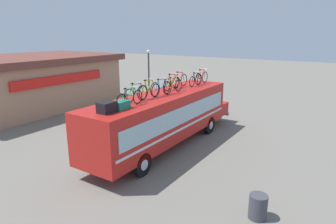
# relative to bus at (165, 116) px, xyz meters

# --- Properties ---
(ground_plane) EXTENTS (120.00, 120.00, 0.00)m
(ground_plane) POSITION_rel_bus_xyz_m (-0.23, 0.00, -1.78)
(ground_plane) COLOR slate
(bus) EXTENTS (12.13, 2.57, 3.04)m
(bus) POSITION_rel_bus_xyz_m (0.00, 0.00, 0.00)
(bus) COLOR red
(bus) RESTS_ON ground
(luggage_bag_1) EXTENTS (0.73, 0.53, 0.45)m
(luggage_bag_1) POSITION_rel_bus_xyz_m (-4.59, -0.20, 1.48)
(luggage_bag_1) COLOR black
(luggage_bag_1) RESTS_ON bus
(luggage_bag_2) EXTENTS (0.72, 0.44, 0.36)m
(luggage_bag_2) POSITION_rel_bus_xyz_m (-3.85, -0.32, 1.44)
(luggage_bag_2) COLOR #1E7F66
(luggage_bag_2) RESTS_ON bus
(rooftop_bicycle_1) EXTENTS (1.75, 0.44, 0.87)m
(rooftop_bicycle_1) POSITION_rel_bus_xyz_m (-3.24, -0.28, 1.63)
(rooftop_bicycle_1) COLOR black
(rooftop_bicycle_1) RESTS_ON bus
(rooftop_bicycle_2) EXTENTS (1.77, 0.44, 0.93)m
(rooftop_bicycle_2) POSITION_rel_bus_xyz_m (-2.34, 0.08, 1.65)
(rooftop_bicycle_2) COLOR black
(rooftop_bicycle_2) RESTS_ON bus
(rooftop_bicycle_3) EXTENTS (1.76, 0.44, 0.98)m
(rooftop_bicycle_3) POSITION_rel_bus_xyz_m (-1.47, -0.00, 1.67)
(rooftop_bicycle_3) COLOR black
(rooftop_bicycle_3) RESTS_ON bus
(rooftop_bicycle_4) EXTENTS (1.71, 0.44, 0.93)m
(rooftop_bicycle_4) POSITION_rel_bus_xyz_m (-0.56, -0.13, 1.64)
(rooftop_bicycle_4) COLOR black
(rooftop_bicycle_4) RESTS_ON bus
(rooftop_bicycle_5) EXTENTS (1.76, 0.44, 0.91)m
(rooftop_bicycle_5) POSITION_rel_bus_xyz_m (0.36, -0.29, 1.64)
(rooftop_bicycle_5) COLOR black
(rooftop_bicycle_5) RESTS_ON bus
(rooftop_bicycle_6) EXTENTS (1.71, 0.44, 0.95)m
(rooftop_bicycle_6) POSITION_rel_bus_xyz_m (1.20, 0.32, 1.65)
(rooftop_bicycle_6) COLOR black
(rooftop_bicycle_6) RESTS_ON bus
(rooftop_bicycle_7) EXTENTS (1.74, 0.44, 0.97)m
(rooftop_bicycle_7) POSITION_rel_bus_xyz_m (2.08, 0.34, 1.66)
(rooftop_bicycle_7) COLOR black
(rooftop_bicycle_7) RESTS_ON bus
(rooftop_bicycle_8) EXTENTS (1.64, 0.44, 0.86)m
(rooftop_bicycle_8) POSITION_rel_bus_xyz_m (3.07, -0.24, 1.62)
(rooftop_bicycle_8) COLOR black
(rooftop_bicycle_8) RESTS_ON bus
(rooftop_bicycle_9) EXTENTS (1.70, 0.44, 0.98)m
(rooftop_bicycle_9) POSITION_rel_bus_xyz_m (3.89, -0.22, 1.66)
(rooftop_bicycle_9) COLOR black
(rooftop_bicycle_9) RESTS_ON bus
(roadside_building) EXTENTS (14.48, 9.43, 4.33)m
(roadside_building) POSITION_rel_bus_xyz_m (1.32, 15.00, 0.43)
(roadside_building) COLOR tan
(roadside_building) RESTS_ON ground
(trash_bin) EXTENTS (0.63, 0.63, 0.87)m
(trash_bin) POSITION_rel_bus_xyz_m (-3.83, -6.38, -1.34)
(trash_bin) COLOR #3F3F47
(trash_bin) RESTS_ON ground
(street_lamp) EXTENTS (0.30, 0.30, 4.80)m
(street_lamp) POSITION_rel_bus_xyz_m (7.78, 6.93, 1.05)
(street_lamp) COLOR #38383D
(street_lamp) RESTS_ON ground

